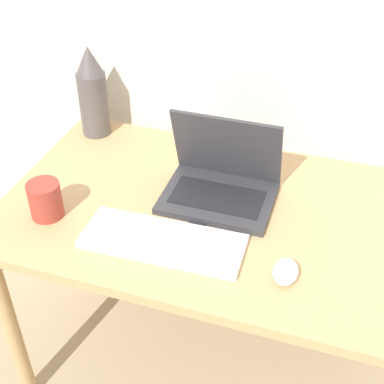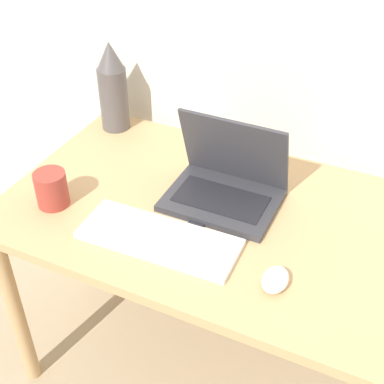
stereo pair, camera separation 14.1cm
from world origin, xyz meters
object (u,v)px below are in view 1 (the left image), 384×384
Objects in this scene: keyboard at (163,241)px; mouse at (286,272)px; mug at (45,200)px; laptop at (221,180)px; vase at (92,92)px; mp3_player at (198,222)px.

keyboard is 4.73× the size of mouse.
mouse is 0.87× the size of mug.
mouse is at bearing -48.63° from laptop.
vase is at bearing 146.96° from mouse.
keyboard is at bearing 176.57° from mouse.
mouse is 1.44× the size of mp3_player.
mouse reaches higher than mp3_player.
mouse is 0.29× the size of vase.
laptop is 0.49m from mug.
mug is (-0.35, 0.01, 0.04)m from keyboard.
mouse is at bearing -33.04° from vase.
mouse is at bearing -25.76° from mp3_player.
mug is at bearing -81.16° from vase.
keyboard is 6.82× the size of mp3_player.
keyboard is at bearing -120.40° from mp3_player.
keyboard is (-0.09, -0.25, -0.04)m from laptop.
laptop is 1.01× the size of vase.
mp3_player is at bearing -36.56° from vase.
mug is at bearing -151.23° from laptop.
laptop is at bearing 71.04° from keyboard.
laptop is 0.73× the size of keyboard.
vase is 0.62m from mp3_player.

